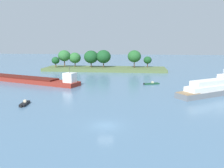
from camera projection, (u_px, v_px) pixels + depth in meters
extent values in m
plane|color=slate|center=(105.00, 126.00, 36.70)|extent=(400.00, 400.00, 0.00)
cube|color=#566B3D|center=(105.00, 69.00, 106.24)|extent=(55.54, 14.83, 1.31)
cylinder|color=#513823|center=(56.00, 65.00, 106.79)|extent=(0.44, 0.44, 1.79)
ellipsoid|color=#194C23|center=(56.00, 60.00, 106.36)|extent=(3.62, 3.62, 3.26)
cylinder|color=#513823|center=(65.00, 64.00, 108.79)|extent=(0.44, 0.44, 2.94)
ellipsoid|color=#2D6B33|center=(64.00, 56.00, 108.10)|extent=(5.77, 5.77, 5.20)
cylinder|color=#513823|center=(75.00, 65.00, 109.62)|extent=(0.44, 0.44, 1.97)
ellipsoid|color=#2D6B33|center=(75.00, 58.00, 109.03)|extent=(5.58, 5.58, 5.02)
cylinder|color=#513823|center=(91.00, 65.00, 106.92)|extent=(0.44, 0.44, 2.20)
ellipsoid|color=#194C23|center=(91.00, 57.00, 106.23)|extent=(6.57, 6.57, 5.92)
cylinder|color=#513823|center=(104.00, 65.00, 106.80)|extent=(0.44, 0.44, 2.29)
ellipsoid|color=#194C23|center=(104.00, 57.00, 106.10)|extent=(6.73, 6.73, 6.06)
cylinder|color=#513823|center=(134.00, 65.00, 105.55)|extent=(0.44, 0.44, 2.76)
ellipsoid|color=#235B28|center=(134.00, 56.00, 104.84)|extent=(6.09, 6.09, 5.48)
cylinder|color=#513823|center=(147.00, 65.00, 107.23)|extent=(0.44, 0.44, 1.85)
ellipsoid|color=#194C23|center=(148.00, 60.00, 106.78)|extent=(3.75, 3.75, 3.37)
cube|color=#19472D|center=(151.00, 84.00, 72.11)|extent=(5.12, 3.41, 0.35)
cube|color=beige|center=(152.00, 82.00, 72.14)|extent=(0.77, 0.92, 0.50)
cube|color=black|center=(144.00, 84.00, 71.33)|extent=(0.38, 0.41, 0.56)
cube|color=black|center=(25.00, 104.00, 48.64)|extent=(1.55, 3.83, 0.53)
cube|color=beige|center=(25.00, 101.00, 48.82)|extent=(0.61, 0.56, 0.50)
cube|color=black|center=(21.00, 106.00, 46.66)|extent=(0.35, 0.32, 0.56)
cube|color=slate|center=(214.00, 92.00, 58.07)|extent=(21.18, 16.15, 1.31)
cube|color=white|center=(215.00, 87.00, 57.83)|extent=(16.68, 12.83, 1.30)
cube|color=white|center=(216.00, 82.00, 57.78)|extent=(14.51, 11.15, 1.30)
cube|color=white|center=(223.00, 76.00, 58.68)|extent=(3.01, 2.86, 1.10)
cube|color=#937551|center=(188.00, 93.00, 53.75)|extent=(5.45, 5.33, 0.16)
cylinder|color=silver|center=(223.00, 72.00, 58.45)|extent=(0.10, 0.10, 1.40)
cube|color=maroon|center=(23.00, 80.00, 76.50)|extent=(41.72, 18.94, 1.28)
cube|color=#4F1812|center=(20.00, 77.00, 76.98)|extent=(29.46, 13.99, 0.50)
cube|color=white|center=(70.00, 78.00, 68.05)|extent=(3.96, 3.75, 2.80)
cylinder|color=#333338|center=(70.00, 70.00, 67.63)|extent=(0.12, 0.12, 1.80)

